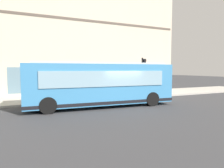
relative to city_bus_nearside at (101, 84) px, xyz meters
The scene contains 10 objects.
ground 2.00m from the city_bus_nearside, 120.15° to the right, with size 120.00×120.00×0.00m, color #38383A.
sidewalk_curb 4.71m from the city_bus_nearside, 14.15° to the right, with size 4.74×40.00×0.15m, color #B2ADA3.
building_corner 12.86m from the city_bus_nearside, ahead, with size 9.94×21.59×13.82m.
city_bus_nearside is the anchor object (origin of this frame).
traffic_light_near_corner 5.75m from the city_bus_nearside, 63.85° to the right, with size 0.32×0.49×3.52m.
fire_hydrant 4.54m from the city_bus_nearside, 46.03° to the right, with size 0.35×0.35×0.74m.
pedestrian_by_light_pole 5.16m from the city_bus_nearside, 48.97° to the left, with size 0.32×0.32×1.69m.
pedestrian_near_hydrant 3.28m from the city_bus_nearside, ahead, with size 0.32×0.32×1.56m.
pedestrian_walking_along_curb 9.05m from the city_bus_nearside, 49.27° to the right, with size 0.32×0.32×1.61m.
newspaper_vending_box 5.74m from the city_bus_nearside, 12.61° to the left, with size 0.44×0.43×0.90m.
Camera 1 is at (-11.69, 5.61, 2.58)m, focal length 30.08 mm.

